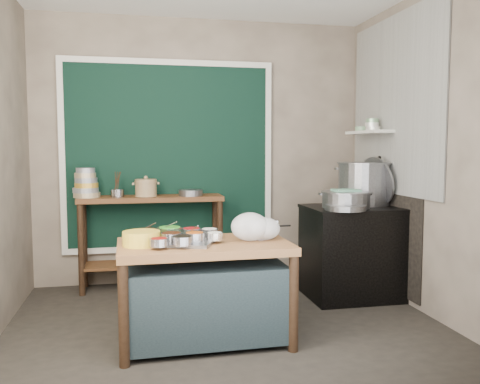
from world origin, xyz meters
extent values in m
cube|color=black|center=(0.00, 0.00, -0.01)|extent=(3.50, 3.00, 0.02)
cube|color=gray|center=(0.00, 1.51, 1.40)|extent=(3.50, 0.02, 2.80)
cube|color=gray|center=(1.76, 0.00, 1.40)|extent=(0.02, 3.00, 2.80)
cube|color=black|center=(-0.35, 1.47, 1.35)|extent=(2.10, 0.02, 1.90)
cube|color=#B2B2AA|center=(1.74, 0.55, 1.85)|extent=(0.02, 1.70, 1.70)
cube|color=black|center=(1.74, 0.65, 0.70)|extent=(0.01, 1.30, 1.30)
cube|color=beige|center=(1.63, 0.85, 1.60)|extent=(0.22, 0.70, 0.03)
cube|color=brown|center=(-0.22, -0.30, 0.38)|extent=(1.26, 0.74, 0.75)
cube|color=#533117|center=(-0.55, 1.28, 0.47)|extent=(1.45, 0.40, 0.95)
cube|color=black|center=(1.35, 0.55, 0.42)|extent=(0.90, 0.68, 0.85)
cube|color=black|center=(1.35, 0.55, 0.86)|extent=(0.92, 0.69, 0.03)
cube|color=gray|center=(-0.41, -0.30, 0.76)|extent=(0.60, 0.52, 0.02)
cylinder|color=gray|center=(-0.16, -0.18, 0.80)|extent=(0.13, 0.13, 0.06)
cylinder|color=gray|center=(-0.56, -0.49, 0.80)|extent=(0.13, 0.13, 0.05)
cylinder|color=gray|center=(-0.46, -0.15, 0.81)|extent=(0.19, 0.19, 0.07)
cylinder|color=gray|center=(-0.46, -0.35, 0.81)|extent=(0.16, 0.16, 0.07)
cylinder|color=gray|center=(-0.30, -0.15, 0.80)|extent=(0.15, 0.15, 0.06)
cylinder|color=gray|center=(-0.63, -0.16, 0.81)|extent=(0.16, 0.16, 0.07)
cylinder|color=gray|center=(-0.29, -0.35, 0.80)|extent=(0.15, 0.15, 0.06)
cylinder|color=gray|center=(-0.64, -0.32, 0.81)|extent=(0.17, 0.17, 0.07)
cylinder|color=gray|center=(-0.40, -0.48, 0.80)|extent=(0.15, 0.15, 0.06)
cylinder|color=silver|center=(-0.15, -0.34, 0.80)|extent=(0.12, 0.12, 0.05)
cylinder|color=gold|center=(-0.67, -0.33, 0.80)|extent=(0.31, 0.31, 0.10)
ellipsoid|color=white|center=(0.12, -0.30, 0.86)|extent=(0.35, 0.33, 0.21)
ellipsoid|color=white|center=(0.25, -0.29, 0.83)|extent=(0.25, 0.22, 0.17)
cylinder|color=tan|center=(-1.19, 1.27, 0.97)|extent=(0.26, 0.26, 0.05)
cylinder|color=gray|center=(-1.19, 1.27, 1.02)|extent=(0.25, 0.25, 0.05)
cylinder|color=gold|center=(-1.19, 1.27, 1.07)|extent=(0.23, 0.23, 0.05)
cylinder|color=gray|center=(-1.19, 1.27, 1.12)|extent=(0.22, 0.22, 0.05)
cylinder|color=tan|center=(-1.19, 1.27, 1.17)|extent=(0.21, 0.21, 0.05)
cylinder|color=gray|center=(-1.19, 1.27, 1.22)|extent=(0.19, 0.19, 0.05)
cylinder|color=gray|center=(-0.88, 1.25, 0.99)|extent=(0.15, 0.15, 0.08)
cylinder|color=gray|center=(-0.15, 1.23, 0.98)|extent=(0.30, 0.30, 0.06)
cylinder|color=gray|center=(1.62, 0.63, 1.12)|extent=(0.21, 0.50, 0.48)
cube|color=#62A57B|center=(1.23, 0.48, 1.04)|extent=(0.24, 0.19, 0.02)
cylinder|color=gray|center=(1.15, 0.31, 0.90)|extent=(0.47, 0.47, 0.05)
cylinder|color=silver|center=(1.63, 0.78, 1.63)|extent=(0.15, 0.15, 0.04)
cylinder|color=silver|center=(1.63, 0.78, 1.67)|extent=(0.14, 0.14, 0.04)
cylinder|color=gray|center=(1.63, 0.78, 1.71)|extent=(0.13, 0.13, 0.04)
cylinder|color=gray|center=(1.63, 1.03, 1.64)|extent=(0.18, 0.18, 0.05)
camera|label=1|loc=(-0.71, -3.96, 1.45)|focal=38.00mm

